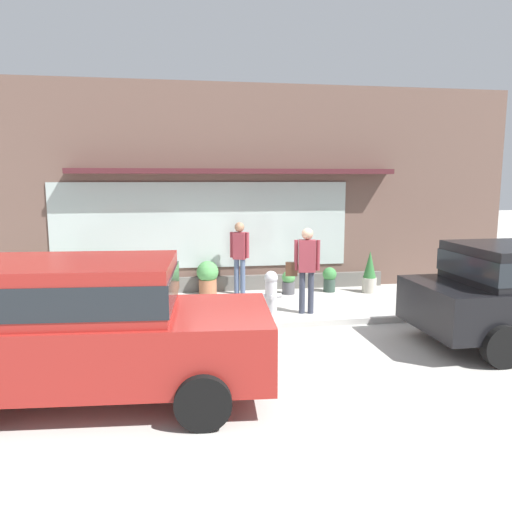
% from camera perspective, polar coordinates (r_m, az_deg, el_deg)
% --- Properties ---
extents(ground_plane, '(60.00, 60.00, 0.00)m').
position_cam_1_polar(ground_plane, '(9.35, -0.07, -7.93)').
color(ground_plane, '#B2AFA8').
extents(curb_strip, '(14.00, 0.24, 0.12)m').
position_cam_1_polar(curb_strip, '(9.15, 0.13, -7.93)').
color(curb_strip, '#B2B2AD').
rests_on(curb_strip, ground_plane).
extents(storefront, '(14.00, 0.81, 4.93)m').
position_cam_1_polar(storefront, '(12.11, -2.58, 7.48)').
color(storefront, brown).
rests_on(storefront, ground_plane).
extents(fire_hydrant, '(0.42, 0.39, 0.92)m').
position_cam_1_polar(fire_hydrant, '(9.78, 1.74, -4.36)').
color(fire_hydrant, '#B2B2B7').
rests_on(fire_hydrant, ground_plane).
extents(pedestrian_with_handbag, '(0.68, 0.29, 1.74)m').
position_cam_1_polar(pedestrian_with_handbag, '(9.97, 5.76, -0.87)').
color(pedestrian_with_handbag, '#333847').
rests_on(pedestrian_with_handbag, ground_plane).
extents(pedestrian_passerby, '(0.43, 0.29, 1.71)m').
position_cam_1_polar(pedestrian_passerby, '(11.59, -1.91, 0.42)').
color(pedestrian_passerby, '#475675').
rests_on(pedestrian_passerby, ground_plane).
extents(parked_car_red, '(4.41, 2.20, 1.74)m').
position_cam_1_polar(parked_car_red, '(6.39, -18.93, -7.35)').
color(parked_car_red, maroon).
rests_on(parked_car_red, ground_plane).
extents(potted_plant_window_right, '(0.34, 0.34, 0.60)m').
position_cam_1_polar(potted_plant_window_right, '(12.10, 8.46, -2.56)').
color(potted_plant_window_right, '#33473D').
rests_on(potted_plant_window_right, ground_plane).
extents(potted_plant_corner_tall, '(0.52, 0.52, 0.79)m').
position_cam_1_polar(potted_plant_corner_tall, '(11.77, -5.60, -2.33)').
color(potted_plant_corner_tall, '#9E6042').
rests_on(potted_plant_corner_tall, ground_plane).
extents(potted_plant_trailing_edge, '(0.45, 0.45, 0.59)m').
position_cam_1_polar(potted_plant_trailing_edge, '(11.85, -24.93, -3.63)').
color(potted_plant_trailing_edge, '#4C4C51').
rests_on(potted_plant_trailing_edge, ground_plane).
extents(potted_plant_window_center, '(0.25, 0.25, 1.05)m').
position_cam_1_polar(potted_plant_window_center, '(11.45, -16.87, -2.62)').
color(potted_plant_window_center, '#B7B2A3').
rests_on(potted_plant_window_center, ground_plane).
extents(potted_plant_window_left, '(0.34, 0.34, 1.00)m').
position_cam_1_polar(potted_plant_window_left, '(12.17, 12.94, -1.90)').
color(potted_plant_window_left, '#B7B2A3').
rests_on(potted_plant_window_left, ground_plane).
extents(potted_plant_near_hydrant, '(0.45, 0.45, 0.75)m').
position_cam_1_polar(potted_plant_near_hydrant, '(11.97, -20.62, -2.60)').
color(potted_plant_near_hydrant, '#33473D').
rests_on(potted_plant_near_hydrant, ground_plane).
extents(potted_plant_low_front, '(0.31, 0.31, 0.56)m').
position_cam_1_polar(potted_plant_low_front, '(11.76, 3.76, -2.99)').
color(potted_plant_low_front, '#4C4C51').
rests_on(potted_plant_low_front, ground_plane).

